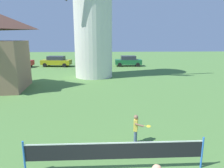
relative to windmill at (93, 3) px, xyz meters
name	(u,v)px	position (x,y,z in m)	size (l,w,h in m)	color
windmill	(93,3)	(0.00, 0.00, 0.00)	(8.79, 4.77, 16.33)	silver
tennis_net	(115,151)	(1.34, -16.70, -7.11)	(5.82, 0.06, 1.10)	blue
player_far	(136,127)	(2.31, -14.96, -7.11)	(0.69, 0.66, 1.21)	slate
parked_car_red	(19,62)	(-11.33, 7.93, -6.99)	(4.07, 2.17, 1.56)	red
parked_car_mustard	(56,61)	(-5.99, 8.43, -6.98)	(4.52, 2.30, 1.56)	#999919
parked_car_black	(90,61)	(-1.00, 8.59, -6.99)	(3.96, 1.90, 1.56)	#1E232D
parked_car_green	(128,61)	(4.90, 8.35, -6.99)	(4.01, 1.93, 1.56)	#1E6638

